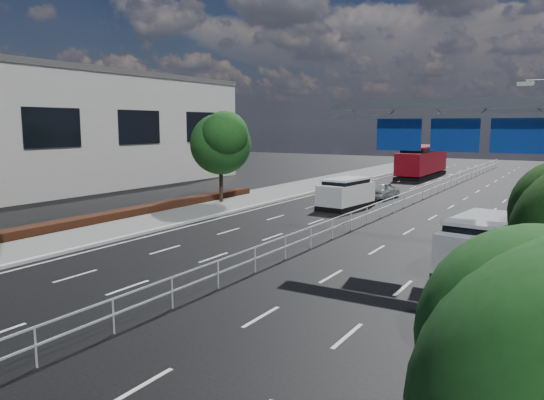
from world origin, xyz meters
The scene contains 15 objects.
ground centered at (0.00, 0.00, 0.00)m, with size 160.00×160.00×0.00m, color black.
kerb_near centered at (-9.00, 0.00, 0.07)m, with size 0.25×140.00×0.15m, color silver.
kerb_far centered at (9.00, 0.00, 0.07)m, with size 0.25×140.00×0.15m, color silver.
median_fence centered at (0.00, 22.50, 0.53)m, with size 0.05×85.00×1.02m.
hedge_near centered at (-13.30, 5.00, 0.36)m, with size 1.00×36.00×0.44m, color black.
overhead_gantry centered at (6.74, 10.05, 5.61)m, with size 10.24×0.38×7.45m.
near_building centered at (-30.00, 18.00, 5.00)m, with size 12.00×38.00×10.00m, color beige.
near_tree_back centered at (-11.94, 17.97, 4.61)m, with size 4.84×4.51×6.69m.
white_minivan centered at (-3.32, 20.69, 1.03)m, with size 2.59×5.01×2.09m.
red_bus centered at (-4.97, 45.53, 1.78)m, with size 2.73×11.41×3.41m.
near_car_silver centered at (-2.79, 26.72, 0.67)m, with size 1.58×3.93×1.34m, color #9EA2A5.
near_car_dark centered at (-8.00, 58.65, 0.75)m, with size 1.59×4.55×1.50m, color black.
silver_minivan centered at (7.66, 8.60, 1.09)m, with size 2.87×5.55×2.21m.
parked_car_teal centered at (8.30, 12.00, 0.68)m, with size 2.25×4.89×1.36m, color #1B7971.
parked_car_dark centered at (8.30, 25.70, 0.67)m, with size 1.86×4.59×1.33m, color black.
Camera 1 is at (10.97, -12.93, 5.75)m, focal length 35.00 mm.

